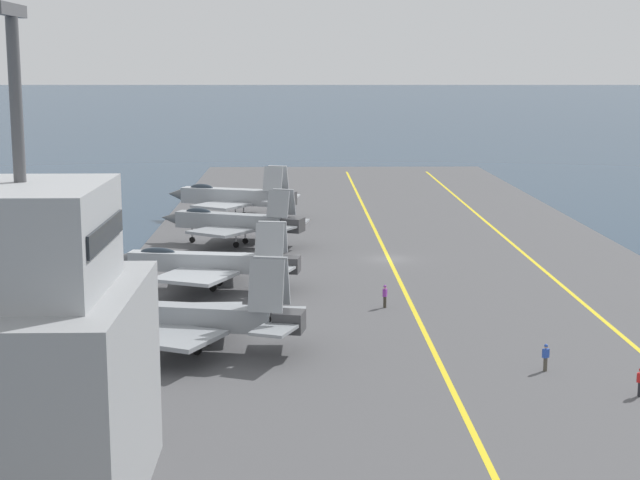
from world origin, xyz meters
TOP-DOWN VIEW (x-y plane):
  - ground_plane at (0.00, 0.00)m, footprint 2000.00×2000.00m
  - carrier_deck at (0.00, 0.00)m, footprint 174.57×49.12m
  - deck_stripe_foul_line at (0.00, -13.51)m, footprint 157.12×1.23m
  - deck_stripe_centerline at (0.00, 0.00)m, footprint 157.12×0.36m
  - parked_jet_nearest at (-29.93, 15.63)m, footprint 11.86×15.79m
  - parked_jet_second at (-12.06, 16.22)m, footprint 12.97×16.46m
  - parked_jet_third at (7.70, 15.27)m, footprint 11.94×15.87m
  - parked_jet_fourth at (26.08, 16.55)m, footprint 13.15×16.59m
  - crew_blue_vest at (-35.02, -6.15)m, footprint 0.43×0.46m
  - crew_purple_vest at (-19.05, 2.12)m, footprint 0.45×0.39m
  - crew_red_vest at (-39.71, -10.26)m, footprint 0.42×0.46m
  - island_tower at (-52.68, 20.00)m, footprint 12.57×9.32m

SIDE VIEW (x-z plane):
  - ground_plane at x=0.00m, z-range 0.00..0.00m
  - carrier_deck at x=0.00m, z-range 0.00..0.40m
  - deck_stripe_foul_line at x=0.00m, z-range 0.40..0.41m
  - deck_stripe_centerline at x=0.00m, z-range 0.40..0.41m
  - crew_red_vest at x=-39.71m, z-range 0.48..2.12m
  - crew_blue_vest at x=-35.02m, z-range 0.48..2.17m
  - crew_purple_vest at x=-19.05m, z-range 0.49..2.26m
  - parked_jet_second at x=-12.06m, z-range -0.27..5.42m
  - parked_jet_nearest at x=-29.93m, z-range -0.53..5.74m
  - parked_jet_third at x=7.70m, z-range -0.14..5.86m
  - parked_jet_fourth at x=26.08m, z-range -0.22..6.27m
  - island_tower at x=-52.68m, z-range -4.01..16.54m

